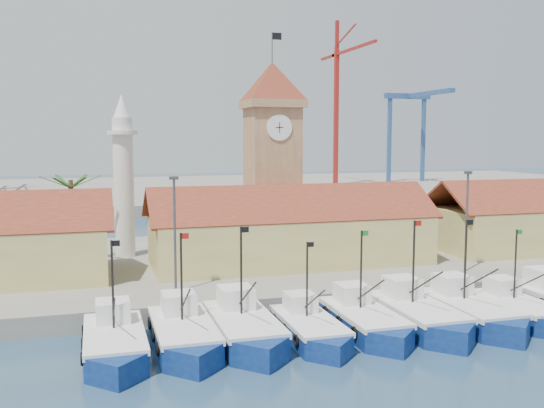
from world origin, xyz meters
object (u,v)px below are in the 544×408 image
object	(u,v)px
boat_0	(115,346)
clock_tower	(272,153)
minaret	(123,175)
boat_5	(419,318)

from	to	relation	value
boat_0	clock_tower	distance (m)	30.91
boat_0	minaret	distance (m)	26.90
boat_0	clock_tower	bearing A→B (deg)	53.93
boat_5	boat_0	bearing A→B (deg)	179.27
clock_tower	minaret	xyz separation A→B (m)	(-15.00, 2.00, -2.23)
minaret	boat_5	bearing A→B (deg)	-53.59
boat_0	clock_tower	world-z (taller)	clock_tower
boat_5	clock_tower	distance (m)	26.34
boat_5	minaret	xyz separation A→B (m)	(-18.86, 25.56, 8.89)
boat_5	clock_tower	size ratio (longest dim) A/B	0.47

